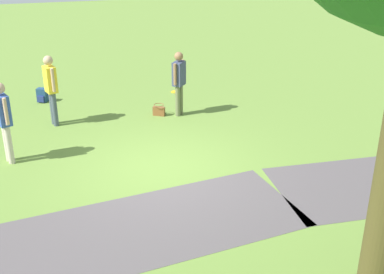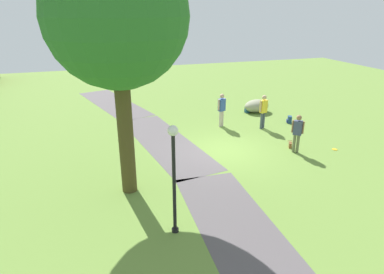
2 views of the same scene
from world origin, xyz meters
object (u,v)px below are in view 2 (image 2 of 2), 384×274
at_px(lawn_boulder, 257,106).
at_px(large_shade_tree, 117,18).
at_px(handbag_on_grass, 290,145).
at_px(spare_backpack_on_lawn, 289,120).
at_px(lamp_post, 174,169).
at_px(passerby_on_path, 263,109).
at_px(man_near_boulder, 222,108).
at_px(frisbee_on_grass, 335,149).
at_px(backpack_by_boulder, 247,110).
at_px(woman_with_handbag, 297,131).

bearing_deg(lawn_boulder, large_shade_tree, 129.20).
bearing_deg(handbag_on_grass, spare_backpack_on_lawn, -32.27).
distance_m(lamp_post, lawn_boulder, 12.71).
bearing_deg(lamp_post, passerby_on_path, -43.31).
bearing_deg(man_near_boulder, handbag_on_grass, -152.47).
bearing_deg(passerby_on_path, frisbee_on_grass, -153.68).
bearing_deg(lawn_boulder, handbag_on_grass, 167.98).
bearing_deg(large_shade_tree, handbag_on_grass, -77.84).
distance_m(large_shade_tree, backpack_by_boulder, 12.20).
height_order(lamp_post, passerby_on_path, lamp_post).
bearing_deg(backpack_by_boulder, handbag_on_grass, 174.26).
xyz_separation_m(large_shade_tree, man_near_boulder, (5.33, -5.66, -4.68)).
relative_size(large_shade_tree, frisbee_on_grass, 34.76).
bearing_deg(frisbee_on_grass, woman_with_handbag, 80.91).
relative_size(lamp_post, backpack_by_boulder, 8.10).
height_order(large_shade_tree, lamp_post, large_shade_tree).
relative_size(large_shade_tree, spare_backpack_on_lawn, 19.85).
distance_m(lamp_post, frisbee_on_grass, 9.38).
bearing_deg(large_shade_tree, woman_with_handbag, -81.69).
bearing_deg(man_near_boulder, frisbee_on_grass, -140.63).
relative_size(woman_with_handbag, backpack_by_boulder, 4.34).
distance_m(large_shade_tree, frisbee_on_grass, 11.02).
xyz_separation_m(lawn_boulder, passerby_on_path, (-2.79, 1.14, 0.68)).
bearing_deg(lamp_post, woman_with_handbag, -59.68).
height_order(lawn_boulder, handbag_on_grass, lawn_boulder).
distance_m(man_near_boulder, passerby_on_path, 2.19).
xyz_separation_m(man_near_boulder, frisbee_on_grass, (-4.54, -3.72, -1.05)).
xyz_separation_m(woman_with_handbag, handbag_on_grass, (0.54, -0.10, -0.87)).
height_order(lamp_post, woman_with_handbag, lamp_post).
xyz_separation_m(man_near_boulder, passerby_on_path, (-0.97, -1.96, 0.01)).
bearing_deg(handbag_on_grass, frisbee_on_grass, -115.16).
bearing_deg(passerby_on_path, lamp_post, 136.69).
bearing_deg(frisbee_on_grass, large_shade_tree, 94.81).
relative_size(backpack_by_boulder, spare_backpack_on_lawn, 1.00).
height_order(backpack_by_boulder, frisbee_on_grass, backpack_by_boulder).
distance_m(large_shade_tree, woman_with_handbag, 8.92).
distance_m(lawn_boulder, passerby_on_path, 3.08).
distance_m(lamp_post, backpack_by_boulder, 12.41).
relative_size(handbag_on_grass, frisbee_on_grass, 1.62).
height_order(lamp_post, spare_backpack_on_lawn, lamp_post).
relative_size(backpack_by_boulder, frisbee_on_grass, 1.75).
distance_m(lawn_boulder, spare_backpack_on_lawn, 2.57).
bearing_deg(backpack_by_boulder, man_near_boulder, 126.88).
relative_size(lamp_post, handbag_on_grass, 8.74).
bearing_deg(spare_backpack_on_lawn, woman_with_handbag, 150.58).
bearing_deg(frisbee_on_grass, backpack_by_boulder, 10.97).
height_order(large_shade_tree, passerby_on_path, large_shade_tree).
bearing_deg(lawn_boulder, backpack_by_boulder, 85.33).
distance_m(woman_with_handbag, handbag_on_grass, 1.03).
xyz_separation_m(handbag_on_grass, frisbee_on_grass, (-0.84, -1.80, -0.13)).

